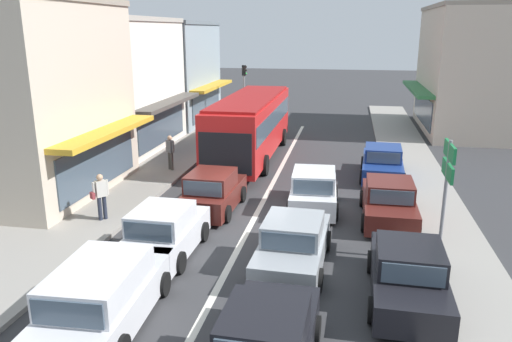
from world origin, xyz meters
TOP-DOWN VIEW (x-y plane):
  - ground_plane at (0.00, 0.00)m, footprint 140.00×140.00m
  - lane_centre_line at (0.00, 4.00)m, footprint 0.20×28.00m
  - sidewalk_left at (-6.80, 6.00)m, footprint 5.20×44.00m
  - kerb_right at (6.20, 6.00)m, footprint 2.80×44.00m
  - shopfront_corner_near at (-10.18, 1.22)m, footprint 8.61×7.39m
  - shopfront_mid_block at (-10.18, 9.22)m, footprint 7.70×8.18m
  - shopfront_far_end at (-10.18, 17.47)m, footprint 7.93×8.07m
  - building_right_far at (11.48, 18.43)m, footprint 8.14×10.16m
  - city_bus at (-1.80, 8.56)m, footprint 2.76×10.86m
  - wagon_behind_bus_near at (-2.04, -7.03)m, footprint 2.09×4.58m
  - hatchback_adjacent_lane_lead at (-2.04, -3.27)m, footprint 1.85×3.72m
  - hatchback_queue_gap_filler at (-1.65, 0.64)m, footprint 1.90×3.75m
  - hatchback_behind_bus_mid at (1.99, 1.51)m, footprint 1.94×3.77m
  - sedan_queue_far_back at (1.78, -3.32)m, footprint 2.01×4.26m
  - parked_sedan_kerb_front at (4.77, -4.58)m, footprint 1.97×4.24m
  - parked_sedan_kerb_second at (4.66, 0.88)m, footprint 1.92×4.21m
  - parked_sedan_kerb_third at (4.73, 6.20)m, footprint 2.02×4.26m
  - traffic_light_downstreet at (-3.94, 17.02)m, footprint 0.33×0.24m
  - directional_road_sign at (5.90, -2.24)m, footprint 0.10×1.40m
  - pedestrian_with_handbag_near at (-4.57, 12.57)m, footprint 0.51×0.60m
  - pedestrian_browsing_midblock at (-5.08, -1.29)m, footprint 0.50×0.60m
  - pedestrian_far_walker at (-4.98, 5.25)m, footprint 0.49×0.38m

SIDE VIEW (x-z plane):
  - ground_plane at x=0.00m, z-range 0.00..0.00m
  - lane_centre_line at x=0.00m, z-range 0.00..0.01m
  - kerb_right at x=6.20m, z-range 0.00..0.12m
  - sidewalk_left at x=-6.80m, z-range 0.00..0.14m
  - sedan_queue_far_back at x=1.78m, z-range -0.07..1.40m
  - parked_sedan_kerb_front at x=4.77m, z-range -0.07..1.40m
  - parked_sedan_kerb_second at x=4.66m, z-range -0.07..1.40m
  - parked_sedan_kerb_third at x=4.73m, z-range -0.07..1.40m
  - hatchback_adjacent_lane_lead at x=-2.04m, z-range -0.06..1.48m
  - hatchback_queue_gap_filler at x=-1.65m, z-range -0.06..1.48m
  - hatchback_behind_bus_mid at x=1.99m, z-range -0.06..1.48m
  - wagon_behind_bus_near at x=-2.04m, z-range -0.04..1.53m
  - pedestrian_far_walker at x=-4.98m, z-range 0.25..1.88m
  - pedestrian_with_handbag_near at x=-4.57m, z-range 0.25..1.88m
  - pedestrian_browsing_midblock at x=-5.08m, z-range 0.25..1.88m
  - city_bus at x=-1.80m, z-range 0.27..3.49m
  - directional_road_sign at x=5.90m, z-range 0.90..4.50m
  - traffic_light_downstreet at x=-3.94m, z-range 0.75..4.95m
  - shopfront_far_end at x=-10.18m, z-range 0.00..7.03m
  - shopfront_mid_block at x=-10.18m, z-range 0.00..7.12m
  - shopfront_corner_near at x=-10.18m, z-range -0.01..7.67m
  - building_right_far at x=11.48m, z-range -0.01..7.99m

